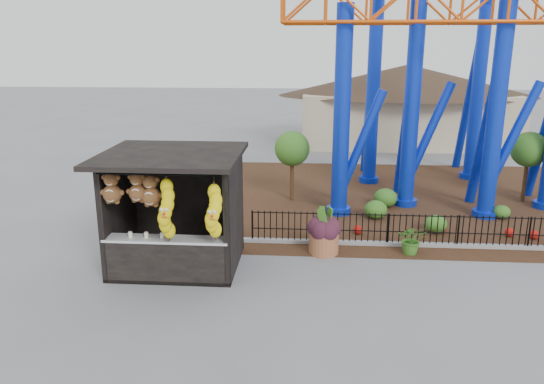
# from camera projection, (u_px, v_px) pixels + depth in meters

# --- Properties ---
(ground) EXTENTS (120.00, 120.00, 0.00)m
(ground) POSITION_uv_depth(u_px,v_px,m) (288.00, 288.00, 12.93)
(ground) COLOR slate
(ground) RESTS_ON ground
(mulch_bed) EXTENTS (18.00, 12.00, 0.02)m
(mulch_bed) POSITION_uv_depth(u_px,v_px,m) (401.00, 199.00, 20.33)
(mulch_bed) COLOR #331E11
(mulch_bed) RESTS_ON ground
(curb) EXTENTS (18.00, 0.18, 0.12)m
(curb) POSITION_uv_depth(u_px,v_px,m) (429.00, 245.00, 15.51)
(curb) COLOR gray
(curb) RESTS_ON ground
(prize_booth) EXTENTS (3.50, 3.40, 3.12)m
(prize_booth) POSITION_uv_depth(u_px,v_px,m) (173.00, 214.00, 13.60)
(prize_booth) COLOR black
(prize_booth) RESTS_ON ground
(picket_fence) EXTENTS (12.20, 0.06, 1.00)m
(picket_fence) POSITION_uv_depth(u_px,v_px,m) (462.00, 232.00, 15.33)
(picket_fence) COLOR black
(picket_fence) RESTS_ON ground
(roller_coaster) EXTENTS (11.00, 6.37, 10.82)m
(roller_coaster) POSITION_uv_depth(u_px,v_px,m) (444.00, 23.00, 18.73)
(roller_coaster) COLOR #0B29BF
(roller_coaster) RESTS_ON ground
(terracotta_planter) EXTENTS (0.99, 0.99, 0.64)m
(terracotta_planter) POSITION_uv_depth(u_px,v_px,m) (324.00, 243.00, 14.98)
(terracotta_planter) COLOR #985937
(terracotta_planter) RESTS_ON ground
(planter_foliage) EXTENTS (0.70, 0.70, 0.64)m
(planter_foliage) POSITION_uv_depth(u_px,v_px,m) (324.00, 221.00, 14.81)
(planter_foliage) COLOR #341521
(planter_foliage) RESTS_ON terracotta_planter
(potted_plant) EXTENTS (0.86, 0.77, 0.88)m
(potted_plant) POSITION_uv_depth(u_px,v_px,m) (412.00, 239.00, 14.91)
(potted_plant) COLOR #205117
(potted_plant) RESTS_ON ground
(landscaping) EXTENTS (7.84, 3.60, 0.68)m
(landscaping) POSITION_uv_depth(u_px,v_px,m) (420.00, 210.00, 18.03)
(landscaping) COLOR #30601C
(landscaping) RESTS_ON mulch_bed
(pavilion) EXTENTS (15.00, 15.00, 4.80)m
(pavilion) POSITION_uv_depth(u_px,v_px,m) (407.00, 91.00, 30.88)
(pavilion) COLOR #BFAD8C
(pavilion) RESTS_ON ground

